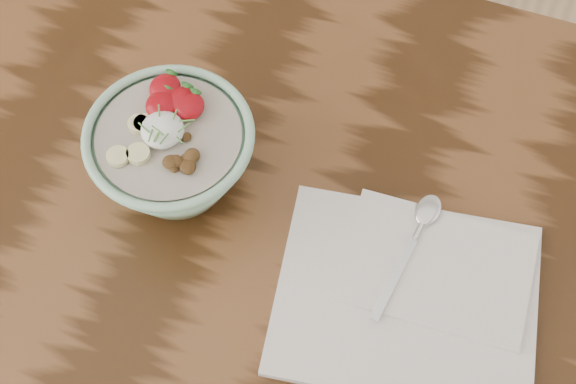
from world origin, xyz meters
TOP-DOWN VIEW (x-y plane):
  - table at (0.00, 0.00)cm, footprint 160.00×90.00cm
  - breakfast_bowl at (-1.59, 6.76)cm, footprint 17.93×17.93cm
  - napkin at (26.93, 2.38)cm, footprint 29.76×25.40cm
  - spoon at (25.63, 9.31)cm, footprint 4.09×16.19cm

SIDE VIEW (x-z plane):
  - table at x=0.00cm, z-range 28.20..103.20cm
  - napkin at x=26.93cm, z-range 74.87..76.52cm
  - spoon at x=25.63cm, z-range 76.58..77.43cm
  - breakfast_bowl at x=-1.59cm, z-range 75.21..87.00cm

